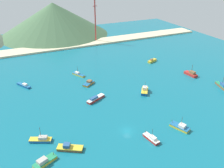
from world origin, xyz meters
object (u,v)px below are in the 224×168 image
(fishing_boat_2, at_px, (44,161))
(fishing_boat_7, at_px, (222,86))
(fishing_boat_3, at_px, (78,74))
(fishing_boat_9, at_px, (145,90))
(fishing_boat_10, at_px, (151,138))
(fishing_boat_5, at_px, (24,85))
(fishing_boat_0, at_px, (95,99))
(fishing_boat_6, at_px, (152,61))
(fishing_boat_12, at_px, (191,74))
(fishing_boat_8, at_px, (41,139))
(radio_tower, at_px, (95,20))
(fishing_boat_11, at_px, (180,127))
(fishing_boat_1, at_px, (89,83))
(fishing_boat_13, at_px, (69,148))

(fishing_boat_2, relative_size, fishing_boat_7, 0.89)
(fishing_boat_3, height_order, fishing_boat_9, fishing_boat_9)
(fishing_boat_10, bearing_deg, fishing_boat_5, 120.46)
(fishing_boat_0, relative_size, fishing_boat_6, 1.31)
(fishing_boat_6, distance_m, fishing_boat_10, 77.19)
(fishing_boat_5, height_order, fishing_boat_9, fishing_boat_9)
(fishing_boat_0, xyz_separation_m, fishing_boat_10, (8.31, -34.56, -0.05))
(fishing_boat_9, distance_m, fishing_boat_12, 35.09)
(fishing_boat_2, bearing_deg, fishing_boat_12, 20.26)
(fishing_boat_5, bearing_deg, fishing_boat_3, 2.38)
(fishing_boat_3, height_order, fishing_boat_8, fishing_boat_8)
(fishing_boat_2, bearing_deg, fishing_boat_0, 45.93)
(fishing_boat_6, xyz_separation_m, radio_tower, (-17.05, 57.12, 16.71))
(fishing_boat_3, bearing_deg, fishing_boat_0, -91.90)
(fishing_boat_6, xyz_separation_m, fishing_boat_11, (-28.79, -63.29, -0.03))
(fishing_boat_11, bearing_deg, fishing_boat_6, 65.54)
(fishing_boat_3, relative_size, fishing_boat_6, 1.11)
(fishing_boat_9, height_order, fishing_boat_12, fishing_boat_12)
(fishing_boat_12, bearing_deg, fishing_boat_7, -76.64)
(fishing_boat_9, bearing_deg, fishing_boat_7, -17.18)
(fishing_boat_11, bearing_deg, radio_tower, 84.43)
(radio_tower, bearing_deg, fishing_boat_8, -120.34)
(fishing_boat_1, bearing_deg, fishing_boat_6, 15.20)
(fishing_boat_0, bearing_deg, fishing_boat_3, 88.10)
(fishing_boat_10, bearing_deg, fishing_boat_1, 96.31)
(fishing_boat_11, height_order, fishing_boat_13, fishing_boat_11)
(fishing_boat_5, distance_m, fishing_boat_11, 80.31)
(fishing_boat_5, height_order, fishing_boat_12, fishing_boat_12)
(radio_tower, bearing_deg, fishing_boat_2, -118.23)
(fishing_boat_11, xyz_separation_m, radio_tower, (11.74, 120.41, 16.74))
(fishing_boat_9, distance_m, fishing_boat_10, 35.49)
(fishing_boat_1, bearing_deg, fishing_boat_0, -98.98)
(fishing_boat_11, bearing_deg, fishing_boat_3, 108.44)
(fishing_boat_1, bearing_deg, fishing_boat_7, -27.57)
(fishing_boat_2, relative_size, fishing_boat_5, 0.88)
(fishing_boat_2, distance_m, fishing_boat_9, 59.90)
(fishing_boat_3, relative_size, fishing_boat_10, 1.19)
(fishing_boat_2, height_order, fishing_boat_8, fishing_boat_8)
(fishing_boat_1, height_order, fishing_boat_13, fishing_boat_13)
(fishing_boat_2, height_order, fishing_boat_10, fishing_boat_10)
(fishing_boat_10, bearing_deg, fishing_boat_0, 103.53)
(fishing_boat_1, distance_m, radio_tower, 78.67)
(radio_tower, bearing_deg, fishing_boat_3, -119.92)
(fishing_boat_7, distance_m, fishing_boat_10, 58.69)
(fishing_boat_5, relative_size, fishing_boat_9, 1.20)
(fishing_boat_7, height_order, fishing_boat_10, fishing_boat_7)
(fishing_boat_10, xyz_separation_m, fishing_boat_13, (-28.16, 7.68, 0.00))
(fishing_boat_10, bearing_deg, fishing_boat_12, 36.17)
(fishing_boat_1, distance_m, fishing_boat_11, 53.82)
(fishing_boat_0, relative_size, fishing_boat_5, 1.09)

